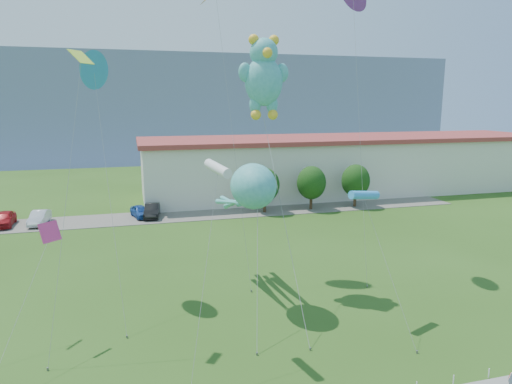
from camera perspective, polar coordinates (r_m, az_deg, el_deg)
The scene contains 18 objects.
parking_strip at distance 54.40m, azimuth -9.39°, elevation -2.93°, with size 70.00×6.00×0.06m, color #59544C.
hill_ridge at distance 137.66m, azimuth -13.31°, elevation 10.59°, with size 160.00×50.00×25.00m, color slate.
warehouse at distance 69.55m, azimuth 11.52°, elevation 3.49°, with size 61.00×15.00×8.20m.
tree_near at distance 54.60m, azimuth 1.10°, elevation 0.88°, with size 3.60×3.60×5.47m.
tree_mid at distance 56.55m, azimuth 6.94°, elevation 1.15°, with size 3.60×3.60×5.47m.
tree_far at distance 59.05m, azimuth 12.35°, elevation 1.40°, with size 3.60×3.60×5.47m.
parked_car_red at distance 55.96m, azimuth -28.95°, elevation -2.95°, with size 1.85×4.60×1.57m, color #A9141A.
parked_car_silver at distance 54.98m, azimuth -25.47°, elevation -2.91°, with size 1.55×4.45×1.47m, color silver.
parked_car_blue at distance 54.38m, azimuth -14.26°, elevation -2.36°, with size 1.61×4.00×1.36m, color #1B4495.
parked_car_black at distance 54.18m, azimuth -12.87°, elevation -2.26°, with size 1.61×4.62×1.52m, color black.
octopus_kite at distance 29.55m, azimuth -0.83°, elevation -0.10°, with size 2.86×11.95×9.40m.
teddy_bear_kite at distance 31.77m, azimuth 0.98°, elevation 14.38°, with size 3.51×10.78×17.55m.
small_kite_white at distance 23.11m, azimuth -4.84°, elevation 2.74°, with size 2.61×5.75×10.27m.
small_kite_pink at distance 26.51m, azimuth -24.96°, elevation -6.20°, with size 3.06×6.99×6.73m.
small_kite_blue at distance 32.45m, azimuth -19.53°, elevation 13.55°, with size 2.29×8.41×15.85m.
small_kite_cyan at distance 27.75m, azimuth 13.41°, elevation -0.50°, with size 1.24×5.93×8.15m.
small_kite_yellow at distance 26.22m, azimuth -21.49°, elevation 11.12°, with size 2.94×4.77×15.91m.
small_kite_purple at distance 37.59m, azimuth 12.11°, elevation 22.12°, with size 1.80×6.08×21.68m.
Camera 1 is at (-5.09, -17.56, 13.11)m, focal length 32.00 mm.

